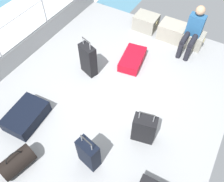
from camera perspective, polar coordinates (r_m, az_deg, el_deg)
The scene contains 13 objects.
ground_plane at distance 4.69m, azimuth 0.05°, elevation 0.03°, with size 4.40×5.20×0.06m, color #939699.
gunwale_port at distance 5.60m, azimuth -19.84°, elevation 10.50°, with size 0.06×5.20×0.45m, color #939699.
railing_port at distance 5.28m, azimuth -21.50°, elevation 15.00°, with size 0.04×4.20×1.02m.
cargo_crate_0 at distance 6.11m, azimuth 8.40°, elevation 16.54°, with size 0.60×0.45×0.37m.
cargo_crate_1 at distance 5.92m, azimuth 14.67°, elevation 14.14°, with size 0.65×0.47×0.39m.
cargo_crate_2 at distance 5.85m, azimuth 19.04°, elevation 12.12°, with size 0.59×0.39×0.35m.
passenger_seated at distance 5.50m, azimuth 19.47°, elevation 14.08°, with size 0.34×0.66×1.05m.
suitcase_0 at distance 3.88m, azimuth 7.93°, elevation -9.22°, with size 0.42×0.30×0.74m.
suitcase_1 at distance 4.78m, azimuth -5.91°, elevation 7.70°, with size 0.40×0.29×0.87m.
suitcase_2 at distance 3.65m, azimuth -5.82°, elevation -15.18°, with size 0.37×0.25×0.76m.
suitcase_3 at distance 4.44m, azimuth -20.50°, elevation -5.81°, with size 0.58×0.80×0.25m.
suitcase_4 at distance 5.16m, azimuth 5.09°, elevation 7.88°, with size 0.55×0.83×0.21m.
duffel_bag at distance 4.02m, azimuth -22.46°, elevation -15.92°, with size 0.42×0.58×0.44m.
Camera 1 is at (1.47, -2.53, 3.64)m, focal length 36.90 mm.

